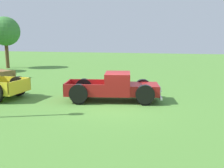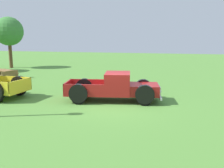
{
  "view_description": "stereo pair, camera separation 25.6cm",
  "coord_description": "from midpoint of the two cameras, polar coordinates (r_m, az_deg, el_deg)",
  "views": [
    {
      "loc": [
        -11.79,
        -2.66,
        3.34
      ],
      "look_at": [
        0.88,
        0.22,
        0.9
      ],
      "focal_mm": 40.69,
      "sensor_mm": 36.0,
      "label": 1
    },
    {
      "loc": [
        -11.73,
        -2.91,
        3.34
      ],
      "look_at": [
        0.88,
        0.22,
        0.9
      ],
      "focal_mm": 40.69,
      "sensor_mm": 36.0,
      "label": 2
    }
  ],
  "objects": [
    {
      "name": "ground_plane",
      "position": [
        12.54,
        -0.51,
        -4.81
      ],
      "size": [
        80.0,
        80.0,
        0.0
      ],
      "primitive_type": "plane",
      "color": "#548C38"
    },
    {
      "name": "picnic_table",
      "position": [
        21.51,
        -23.97,
        2.12
      ],
      "size": [
        2.0,
        2.19,
        0.78
      ],
      "color": "olive",
      "rests_on": "ground_plane"
    },
    {
      "name": "oak_tree_east",
      "position": [
        29.28,
        -23.09,
        10.79
      ],
      "size": [
        3.01,
        3.01,
        5.38
      ],
      "color": "brown",
      "rests_on": "ground_plane"
    },
    {
      "name": "pickup_truck_foreground",
      "position": [
        13.23,
        0.98,
        -0.81
      ],
      "size": [
        2.6,
        5.12,
        1.5
      ],
      "color": "maroon",
      "rests_on": "ground_plane"
    }
  ]
}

